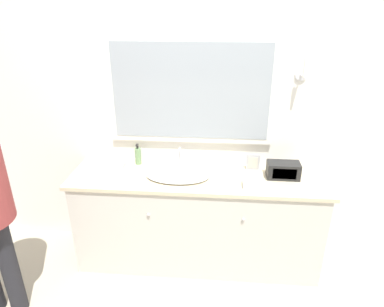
{
  "coord_description": "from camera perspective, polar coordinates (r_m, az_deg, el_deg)",
  "views": [
    {
      "loc": [
        0.16,
        -2.16,
        2.13
      ],
      "look_at": [
        -0.05,
        0.29,
        1.04
      ],
      "focal_mm": 32.0,
      "sensor_mm": 36.0,
      "label": 1
    }
  ],
  "objects": [
    {
      "name": "hand_towel_far_corner",
      "position": [
        2.97,
        -12.84,
        -2.08
      ],
      "size": [
        0.16,
        0.12,
        0.04
      ],
      "color": "white",
      "rests_on": "vanity_counter"
    },
    {
      "name": "vanity_counter",
      "position": [
        2.99,
        0.94,
        -10.95
      ],
      "size": [
        2.08,
        0.56,
        0.84
      ],
      "color": "beige",
      "rests_on": "ground_plane"
    },
    {
      "name": "soap_bottle",
      "position": [
        2.99,
        -8.98,
        -0.35
      ],
      "size": [
        0.05,
        0.05,
        0.19
      ],
      "color": "#709966",
      "rests_on": "vanity_counter"
    },
    {
      "name": "ground_plane",
      "position": [
        3.04,
        0.47,
        -20.67
      ],
      "size": [
        14.0,
        14.0,
        0.0
      ],
      "primitive_type": "plane",
      "color": "#B2A893"
    },
    {
      "name": "sink_basin",
      "position": [
        2.76,
        -2.38,
        -3.52
      ],
      "size": [
        0.51,
        0.35,
        0.19
      ],
      "color": "white",
      "rests_on": "vanity_counter"
    },
    {
      "name": "picture_frame",
      "position": [
        2.9,
        10.13,
        -1.44
      ],
      "size": [
        0.11,
        0.01,
        0.14
      ],
      "color": "#B2B2B7",
      "rests_on": "vanity_counter"
    },
    {
      "name": "hand_towel_near_sink",
      "position": [
        2.65,
        10.07,
        -4.92
      ],
      "size": [
        0.15,
        0.1,
        0.05
      ],
      "color": "white",
      "rests_on": "vanity_counter"
    },
    {
      "name": "appliance_box",
      "position": [
        2.82,
        14.96,
        -2.71
      ],
      "size": [
        0.26,
        0.14,
        0.13
      ],
      "color": "black",
      "rests_on": "vanity_counter"
    },
    {
      "name": "wall_back",
      "position": [
        2.89,
        1.42,
        6.75
      ],
      "size": [
        8.0,
        0.18,
        2.55
      ],
      "color": "white",
      "rests_on": "ground_plane"
    }
  ]
}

